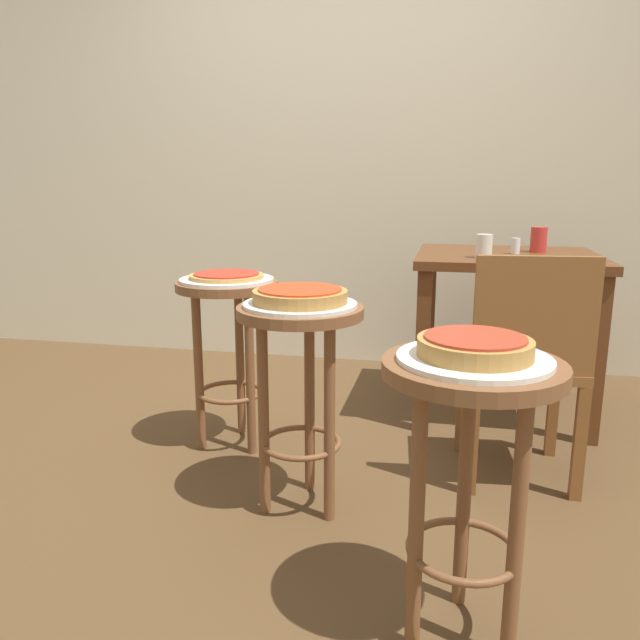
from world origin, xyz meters
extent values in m
plane|color=brown|center=(0.00, 0.00, 0.00)|extent=(6.00, 6.00, 0.00)
cube|color=beige|center=(0.00, 1.65, 1.50)|extent=(6.00, 0.10, 3.00)
cylinder|color=brown|center=(0.66, -0.70, 0.68)|extent=(0.41, 0.41, 0.03)
cylinder|color=brown|center=(0.66, -0.57, 0.33)|extent=(0.04, 0.04, 0.66)
cylinder|color=brown|center=(0.55, -0.76, 0.33)|extent=(0.04, 0.04, 0.66)
cylinder|color=brown|center=(0.77, -0.76, 0.33)|extent=(0.04, 0.04, 0.66)
torus|color=brown|center=(0.66, -0.70, 0.23)|extent=(0.27, 0.27, 0.02)
cylinder|color=white|center=(0.66, -0.70, 0.70)|extent=(0.34, 0.34, 0.01)
cylinder|color=#B78442|center=(0.66, -0.70, 0.73)|extent=(0.25, 0.25, 0.04)
cylinder|color=#B23823|center=(0.66, -0.70, 0.75)|extent=(0.22, 0.22, 0.01)
cylinder|color=brown|center=(0.13, -0.19, 0.68)|extent=(0.41, 0.41, 0.03)
cylinder|color=brown|center=(0.13, -0.06, 0.33)|extent=(0.04, 0.04, 0.66)
cylinder|color=brown|center=(0.02, -0.25, 0.33)|extent=(0.04, 0.04, 0.66)
cylinder|color=brown|center=(0.24, -0.25, 0.33)|extent=(0.04, 0.04, 0.66)
torus|color=brown|center=(0.13, -0.19, 0.23)|extent=(0.27, 0.27, 0.02)
cylinder|color=silver|center=(0.13, -0.19, 0.70)|extent=(0.36, 0.36, 0.01)
cylinder|color=#B78442|center=(0.13, -0.19, 0.73)|extent=(0.30, 0.30, 0.04)
cylinder|color=red|center=(0.13, -0.19, 0.75)|extent=(0.27, 0.27, 0.01)
cylinder|color=brown|center=(-0.28, 0.24, 0.68)|extent=(0.41, 0.41, 0.03)
cylinder|color=brown|center=(-0.28, 0.37, 0.33)|extent=(0.04, 0.04, 0.66)
cylinder|color=brown|center=(-0.39, 0.18, 0.33)|extent=(0.04, 0.04, 0.66)
cylinder|color=brown|center=(-0.17, 0.18, 0.33)|extent=(0.04, 0.04, 0.66)
torus|color=brown|center=(-0.28, 0.24, 0.23)|extent=(0.27, 0.27, 0.02)
cylinder|color=silver|center=(-0.28, 0.24, 0.70)|extent=(0.37, 0.37, 0.01)
cylinder|color=tan|center=(-0.28, 0.24, 0.72)|extent=(0.29, 0.29, 0.01)
cylinder|color=red|center=(-0.28, 0.24, 0.73)|extent=(0.26, 0.26, 0.01)
cube|color=#5B3319|center=(0.85, 0.91, 0.74)|extent=(0.81, 0.76, 0.04)
cube|color=#5B3319|center=(0.49, 0.57, 0.36)|extent=(0.06, 0.06, 0.72)
cube|color=#5B3319|center=(1.20, 0.57, 0.36)|extent=(0.06, 0.06, 0.72)
cube|color=#5B3319|center=(0.49, 1.24, 0.36)|extent=(0.06, 0.06, 0.72)
cube|color=#5B3319|center=(1.20, 1.24, 0.36)|extent=(0.06, 0.06, 0.72)
cylinder|color=silver|center=(0.73, 0.71, 0.81)|extent=(0.07, 0.07, 0.10)
cylinder|color=red|center=(0.99, 1.00, 0.82)|extent=(0.08, 0.08, 0.12)
cylinder|color=white|center=(0.88, 0.90, 0.80)|extent=(0.04, 0.04, 0.07)
cube|color=brown|center=(0.86, 0.22, 0.43)|extent=(0.44, 0.44, 0.04)
cube|color=brown|center=(0.88, 0.04, 0.65)|extent=(0.40, 0.07, 0.40)
cube|color=brown|center=(1.02, 0.42, 0.21)|extent=(0.04, 0.04, 0.42)
cube|color=brown|center=(0.66, 0.39, 0.21)|extent=(0.04, 0.04, 0.42)
cube|color=brown|center=(1.06, 0.06, 0.21)|extent=(0.04, 0.04, 0.42)
cube|color=brown|center=(0.70, 0.03, 0.21)|extent=(0.04, 0.04, 0.42)
camera|label=1|loc=(0.60, -2.04, 1.09)|focal=34.47mm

